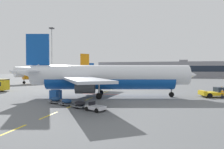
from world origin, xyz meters
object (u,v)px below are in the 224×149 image
(airliner_foreground, at_px, (107,77))
(pushback_tug, at_px, (217,92))
(airliner_far_center, at_px, (56,73))
(uld_cargo_container, at_px, (56,95))
(apron_light_mast_near, at_px, (52,48))
(airliner_far_right, at_px, (76,73))
(catering_truck, at_px, (55,82))
(baggage_train, at_px, (73,103))
(ground_crew_worker, at_px, (222,94))

(airliner_foreground, xyz_separation_m, pushback_tug, (20.85, 4.91, -3.05))
(airliner_foreground, relative_size, airliner_far_center, 1.05)
(uld_cargo_container, height_order, apron_light_mast_near, apron_light_mast_near)
(airliner_far_right, bearing_deg, uld_cargo_container, -68.94)
(airliner_far_right, distance_m, apron_light_mast_near, 43.21)
(catering_truck, bearing_deg, apron_light_mast_near, 121.26)
(airliner_far_center, relative_size, baggage_train, 3.01)
(uld_cargo_container, xyz_separation_m, apron_light_mast_near, (-28.74, 48.87, 14.28))
(ground_crew_worker, bearing_deg, apron_light_mast_near, 144.59)
(catering_truck, relative_size, apron_light_mast_near, 0.30)
(apron_light_mast_near, bearing_deg, ground_crew_worker, -35.41)
(airliner_foreground, distance_m, apron_light_mast_near, 58.76)
(ground_crew_worker, bearing_deg, airliner_far_center, 145.63)
(catering_truck, height_order, ground_crew_worker, catering_truck)
(baggage_train, distance_m, ground_crew_worker, 27.03)
(airliner_far_center, distance_m, ground_crew_worker, 64.74)
(pushback_tug, xyz_separation_m, apron_light_mast_near, (-57.99, 39.25, 14.18))
(airliner_far_right, relative_size, baggage_train, 2.20)
(ground_crew_worker, xyz_separation_m, uld_cargo_container, (-29.51, -7.45, -0.13))
(pushback_tug, height_order, airliner_far_right, airliner_far_right)
(airliner_foreground, height_order, airliner_far_center, airliner_far_center)
(airliner_foreground, bearing_deg, apron_light_mast_near, 130.07)
(airliner_far_center, bearing_deg, pushback_tug, -32.88)
(airliner_foreground, relative_size, uld_cargo_container, 18.28)
(airliner_far_center, bearing_deg, baggage_train, -59.08)
(uld_cargo_container, bearing_deg, airliner_far_center, 118.49)
(uld_cargo_container, bearing_deg, apron_light_mast_near, 120.46)
(catering_truck, bearing_deg, airliner_far_right, 108.37)
(airliner_far_center, bearing_deg, ground_crew_worker, -34.37)
(airliner_foreground, distance_m, airliner_far_center, 50.80)
(airliner_far_right, bearing_deg, airliner_far_center, -76.81)
(airliner_far_right, height_order, uld_cargo_container, airliner_far_right)
(uld_cargo_container, bearing_deg, catering_truck, 119.35)
(airliner_far_center, xyz_separation_m, apron_light_mast_near, (-4.88, 4.91, 10.95))
(pushback_tug, height_order, catering_truck, catering_truck)
(airliner_far_right, height_order, apron_light_mast_near, apron_light_mast_near)
(airliner_far_center, height_order, baggage_train, airliner_far_center)
(catering_truck, bearing_deg, pushback_tug, -15.15)
(catering_truck, relative_size, baggage_train, 0.66)
(airliner_far_center, height_order, apron_light_mast_near, apron_light_mast_near)
(airliner_foreground, height_order, apron_light_mast_near, apron_light_mast_near)
(ground_crew_worker, bearing_deg, catering_truck, 162.16)
(apron_light_mast_near, bearing_deg, baggage_train, -57.62)
(airliner_foreground, relative_size, catering_truck, 4.78)
(airliner_foreground, bearing_deg, airliner_far_center, 129.42)
(catering_truck, bearing_deg, baggage_train, -56.48)
(baggage_train, bearing_deg, uld_cargo_container, 134.76)
(airliner_foreground, xyz_separation_m, baggage_train, (-2.16, -11.01, -3.42))
(catering_truck, bearing_deg, airliner_foreground, -38.57)
(ground_crew_worker, xyz_separation_m, apron_light_mast_near, (-58.25, 41.42, 14.15))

